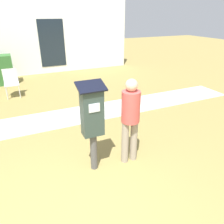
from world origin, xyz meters
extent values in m
cube|color=beige|center=(0.00, 3.33, 0.01)|extent=(12.00, 1.10, 0.02)
cube|color=white|center=(0.00, 8.43, 1.60)|extent=(10.00, 0.24, 3.20)
cube|color=#19232D|center=(1.40, 8.30, 1.30)|extent=(1.10, 0.02, 2.00)
cylinder|color=#4C4C4C|center=(0.66, 1.09, 0.35)|extent=(0.12, 0.12, 0.70)
cube|color=#2D3D38|center=(0.66, 1.09, 1.10)|extent=(0.34, 0.22, 0.80)
cube|color=silver|center=(0.66, 0.97, 1.22)|extent=(0.18, 0.01, 0.14)
cube|color=black|center=(0.66, 1.09, 1.53)|extent=(0.44, 0.31, 0.12)
cylinder|color=gray|center=(1.25, 1.03, 0.41)|extent=(0.13, 0.13, 0.82)
cylinder|color=gray|center=(1.43, 1.03, 0.41)|extent=(0.13, 0.13, 0.82)
cylinder|color=#D14C47|center=(1.34, 1.03, 1.09)|extent=(0.32, 0.32, 0.55)
sphere|color=#D8AD8C|center=(1.34, 1.03, 1.48)|extent=(0.21, 0.21, 0.21)
cylinder|color=silver|center=(-0.68, 5.40, 0.21)|extent=(0.03, 0.03, 0.42)
cylinder|color=silver|center=(-0.30, 5.40, 0.21)|extent=(0.03, 0.03, 0.42)
cylinder|color=silver|center=(-0.68, 5.78, 0.21)|extent=(0.03, 0.03, 0.42)
cylinder|color=silver|center=(-0.30, 5.78, 0.21)|extent=(0.03, 0.03, 0.42)
cube|color=silver|center=(-0.49, 5.59, 0.44)|extent=(0.44, 0.44, 0.04)
cube|color=silver|center=(-0.49, 5.80, 0.68)|extent=(0.44, 0.04, 0.44)
camera|label=1|loc=(-0.36, -1.92, 2.55)|focal=35.00mm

